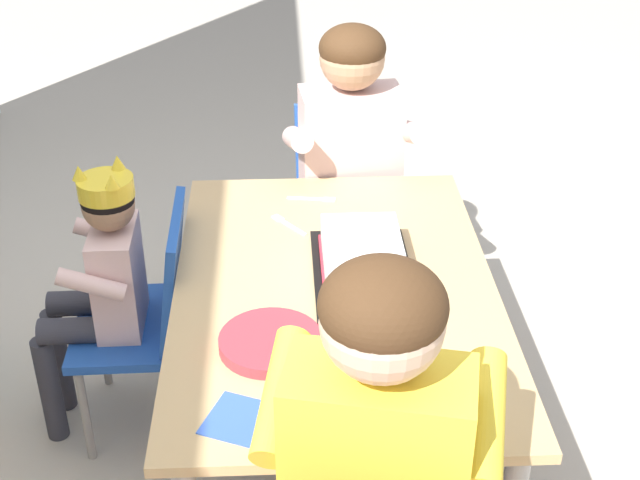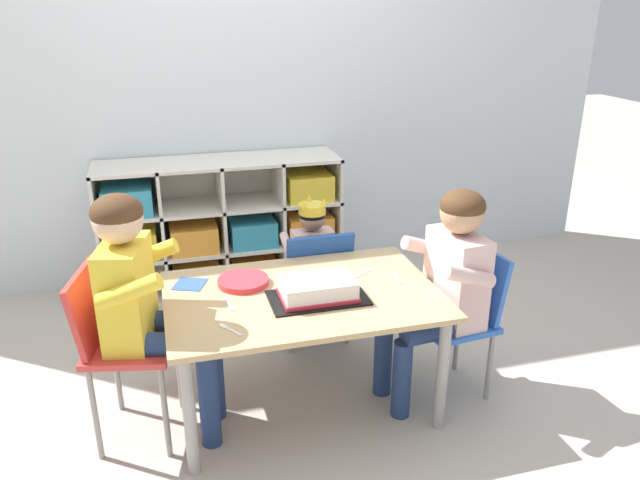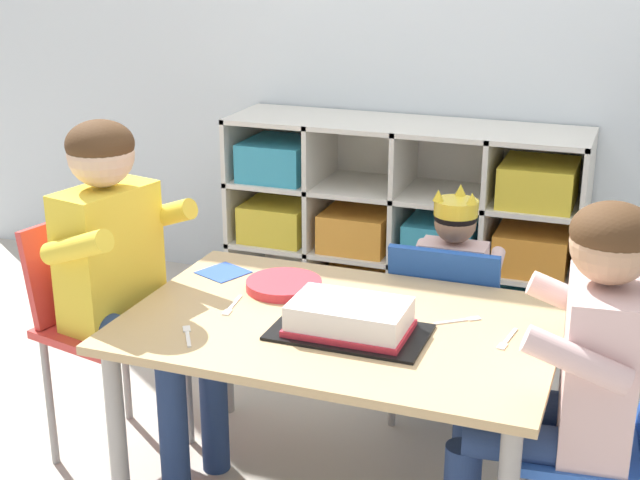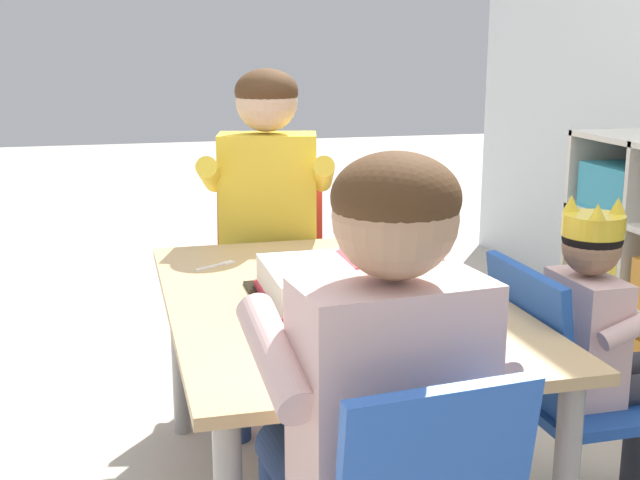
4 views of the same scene
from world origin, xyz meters
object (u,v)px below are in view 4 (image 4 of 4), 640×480
at_px(birthday_cake_on_tray, 309,289).
at_px(fork_near_cake_tray, 296,263).
at_px(classroom_chair_adult_side, 270,255).
at_px(guest_at_table_side, 377,385).
at_px(activity_table, 333,323).
at_px(classroom_chair_blue, 556,379).
at_px(child_with_crown, 601,328).
at_px(fork_beside_plate_stack, 218,265).
at_px(fork_at_table_front_edge, 425,335).
at_px(paper_plate_stack, 367,262).
at_px(fork_near_child_seat, 411,363).
at_px(adult_helper_seated, 267,203).

bearing_deg(birthday_cake_on_tray, fork_near_cake_tray, 172.15).
height_order(classroom_chair_adult_side, guest_at_table_side, guest_at_table_side).
height_order(activity_table, classroom_chair_blue, classroom_chair_blue).
xyz_separation_m(child_with_crown, fork_near_cake_tray, (-0.51, -0.62, 0.07)).
height_order(guest_at_table_side, birthday_cake_on_tray, guest_at_table_side).
height_order(child_with_crown, fork_beside_plate_stack, child_with_crown).
height_order(classroom_chair_blue, guest_at_table_side, guest_at_table_side).
distance_m(activity_table, child_with_crown, 0.63).
bearing_deg(activity_table, birthday_cake_on_tray, -54.32).
height_order(fork_near_cake_tray, fork_at_table_front_edge, same).
height_order(child_with_crown, fork_at_table_front_edge, child_with_crown).
bearing_deg(guest_at_table_side, paper_plate_stack, -112.28).
bearing_deg(classroom_chair_blue, guest_at_table_side, 125.74).
distance_m(birthday_cake_on_tray, fork_near_cake_tray, 0.37).
distance_m(guest_at_table_side, fork_at_table_front_edge, 0.38).
xyz_separation_m(classroom_chair_blue, fork_beside_plate_stack, (-0.54, -0.72, 0.18)).
bearing_deg(classroom_chair_blue, fork_near_child_seat, 118.38).
bearing_deg(guest_at_table_side, adult_helper_seated, -98.66).
distance_m(adult_helper_seated, guest_at_table_side, 1.28).
relative_size(child_with_crown, birthday_cake_on_tray, 1.95).
bearing_deg(birthday_cake_on_tray, fork_beside_plate_stack, -157.97).
bearing_deg(fork_at_table_front_edge, paper_plate_stack, -41.75).
distance_m(paper_plate_stack, fork_near_cake_tray, 0.19).
xyz_separation_m(activity_table, fork_at_table_front_edge, (0.31, 0.11, 0.07)).
bearing_deg(paper_plate_stack, activity_table, -33.96).
bearing_deg(guest_at_table_side, birthday_cake_on_tray, -98.43).
bearing_deg(adult_helper_seated, fork_at_table_front_edge, -68.68).
relative_size(classroom_chair_adult_side, adult_helper_seated, 0.71).
xyz_separation_m(adult_helper_seated, fork_near_cake_tray, (0.33, 0.02, -0.10)).
bearing_deg(activity_table, adult_helper_seated, -176.89).
bearing_deg(paper_plate_stack, birthday_cake_on_tray, -38.72).
distance_m(activity_table, fork_near_child_seat, 0.45).
relative_size(activity_table, classroom_chair_adult_side, 1.55).
bearing_deg(child_with_crown, activity_table, 71.47).
relative_size(classroom_chair_blue, fork_near_cake_tray, 4.59).
bearing_deg(fork_beside_plate_stack, child_with_crown, 115.09).
xyz_separation_m(adult_helper_seated, fork_at_table_front_edge, (0.96, 0.15, -0.10)).
height_order(classroom_chair_blue, fork_beside_plate_stack, classroom_chair_blue).
bearing_deg(fork_near_cake_tray, activity_table, -93.98).
relative_size(guest_at_table_side, birthday_cake_on_tray, 2.41).
xyz_separation_m(fork_near_cake_tray, fork_at_table_front_edge, (0.63, 0.13, 0.00)).
bearing_deg(classroom_chair_blue, classroom_chair_adult_side, 26.45).
bearing_deg(classroom_chair_blue, activity_table, 67.65).
height_order(classroom_chair_adult_side, fork_beside_plate_stack, classroom_chair_adult_side).
bearing_deg(fork_beside_plate_stack, fork_at_table_front_edge, 85.55).
xyz_separation_m(paper_plate_stack, fork_near_child_seat, (0.68, -0.12, -0.01)).
distance_m(guest_at_table_side, fork_near_child_seat, 0.22).
relative_size(adult_helper_seated, birthday_cake_on_tray, 2.60).
xyz_separation_m(adult_helper_seated, fork_near_child_seat, (1.10, 0.07, -0.10)).
bearing_deg(fork_near_cake_tray, fork_beside_plate_stack, 165.22).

